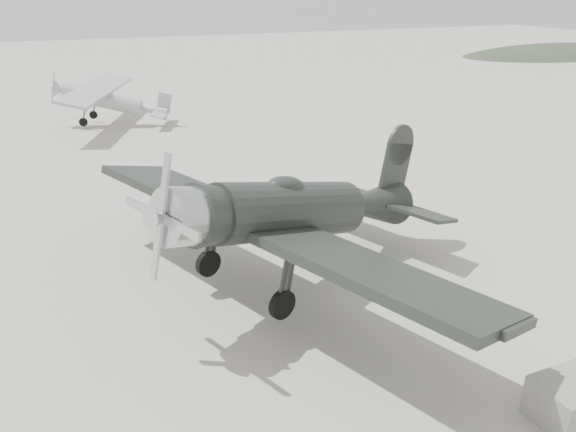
% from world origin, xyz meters
% --- Properties ---
extents(ground, '(160.00, 160.00, 0.00)m').
position_xyz_m(ground, '(0.00, 0.00, 0.00)').
color(ground, gray).
rests_on(ground, ground).
extents(hill_northeast, '(32.00, 16.00, 5.20)m').
position_xyz_m(hill_northeast, '(50.00, 40.00, 0.00)').
color(hill_northeast, '#303B2B').
rests_on(hill_northeast, ground).
extents(lowwing_monoplane, '(9.84, 12.99, 4.27)m').
position_xyz_m(lowwing_monoplane, '(-0.11, 0.96, 2.26)').
color(lowwing_monoplane, black).
rests_on(lowwing_monoplane, ground).
extents(highwing_monoplane, '(6.96, 9.54, 2.74)m').
position_xyz_m(highwing_monoplane, '(-3.24, 22.76, 1.72)').
color(highwing_monoplane, '#9A9C9F').
rests_on(highwing_monoplane, ground).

